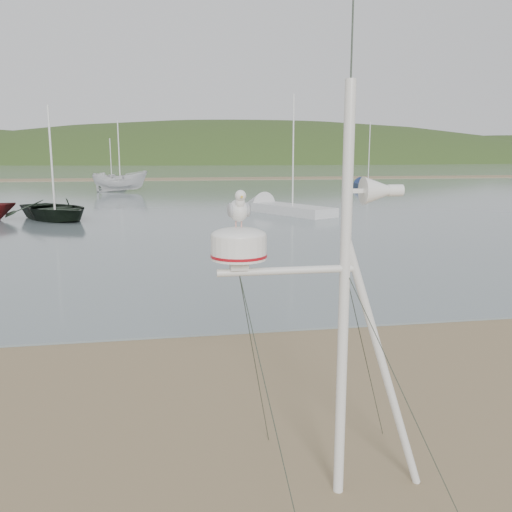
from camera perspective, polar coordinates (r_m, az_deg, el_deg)
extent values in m
plane|color=#776344|center=(6.79, -13.60, -19.76)|extent=(560.00, 560.00, 0.00)
cube|color=slate|center=(137.89, -10.21, 9.09)|extent=(560.00, 256.00, 0.04)
cube|color=#776344|center=(75.92, -10.35, 7.98)|extent=(560.00, 7.00, 0.07)
ellipsoid|color=#263A17|center=(245.39, -0.56, 4.72)|extent=(400.00, 180.00, 80.00)
cube|color=beige|center=(205.13, -20.46, 10.17)|extent=(8.40, 6.30, 8.00)
cube|color=beige|center=(202.12, -13.08, 10.56)|extent=(8.40, 6.30, 8.00)
cube|color=beige|center=(202.44, -5.58, 10.78)|extent=(8.40, 6.30, 8.00)
cube|color=beige|center=(206.07, 1.77, 10.82)|extent=(8.40, 6.30, 8.00)
cube|color=beige|center=(212.84, 8.77, 10.70)|extent=(8.40, 6.30, 8.00)
cube|color=beige|center=(222.45, 15.24, 10.45)|extent=(8.40, 6.30, 8.00)
cube|color=beige|center=(234.57, 21.09, 10.11)|extent=(8.40, 6.30, 8.00)
cylinder|color=silver|center=(5.28, 9.24, -4.54)|extent=(0.10, 0.10, 4.07)
cylinder|color=silver|center=(5.65, 13.25, -11.25)|extent=(0.94, 0.08, 2.67)
cylinder|color=silver|center=(5.05, 3.34, -1.54)|extent=(1.32, 0.07, 0.07)
cylinder|color=#2D382D|center=(5.21, 10.11, 22.36)|extent=(0.02, 0.02, 0.92)
cube|color=silver|center=(4.95, -1.81, -0.87)|extent=(0.16, 0.16, 0.09)
cylinder|color=white|center=(4.92, -1.82, 0.93)|extent=(0.51, 0.51, 0.22)
cylinder|color=#A60B15|center=(4.94, -1.82, 0.06)|extent=(0.52, 0.52, 0.03)
ellipsoid|color=white|center=(4.91, -1.83, 2.22)|extent=(0.51, 0.51, 0.14)
cone|color=white|center=(5.21, 12.57, 6.74)|extent=(0.26, 0.26, 0.26)
cylinder|color=white|center=(5.28, 14.42, 6.71)|extent=(0.14, 0.11, 0.11)
cube|color=silver|center=(5.14, 10.67, 6.76)|extent=(0.20, 0.04, 0.04)
cylinder|color=tan|center=(4.89, -2.14, 3.45)|extent=(0.01, 0.01, 0.07)
cylinder|color=tan|center=(4.89, -1.54, 3.46)|extent=(0.01, 0.01, 0.07)
ellipsoid|color=white|center=(4.88, -1.85, 4.82)|extent=(0.17, 0.27, 0.20)
ellipsoid|color=#A5A8AD|center=(4.86, -2.73, 4.85)|extent=(0.05, 0.22, 0.13)
ellipsoid|color=#A5A8AD|center=(4.88, -0.94, 4.88)|extent=(0.05, 0.22, 0.13)
cone|color=white|center=(5.02, -2.07, 4.75)|extent=(0.09, 0.08, 0.09)
ellipsoid|color=white|center=(4.77, -1.68, 5.73)|extent=(0.08, 0.08, 0.12)
sphere|color=white|center=(4.74, -1.64, 6.38)|extent=(0.10, 0.10, 0.10)
cone|color=gold|center=(4.69, -1.55, 6.27)|extent=(0.02, 0.05, 0.02)
imported|color=black|center=(29.94, -20.68, 8.62)|extent=(3.70, 3.13, 5.30)
imported|color=silver|center=(51.05, -14.18, 9.32)|extent=(2.02, 1.98, 4.90)
cube|color=black|center=(58.54, -14.92, 7.26)|extent=(2.70, 4.25, 0.50)
cone|color=black|center=(60.87, -13.83, 7.43)|extent=(1.73, 1.80, 1.30)
cylinder|color=silver|center=(58.46, -15.04, 9.69)|extent=(0.08, 0.08, 4.47)
cube|color=#142349|center=(54.54, 11.70, 7.17)|extent=(2.28, 5.52, 0.50)
cone|color=#142349|center=(57.85, 10.79, 7.39)|extent=(1.91, 2.05, 1.72)
cylinder|color=silver|center=(54.45, 11.83, 10.54)|extent=(0.08, 0.08, 5.91)
cube|color=silver|center=(31.06, 3.86, 4.88)|extent=(4.17, 5.75, 0.50)
cone|color=silver|center=(33.79, -0.16, 5.38)|extent=(2.48, 2.55, 1.78)
cylinder|color=silver|center=(30.90, 3.94, 11.00)|extent=(0.08, 0.08, 6.12)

